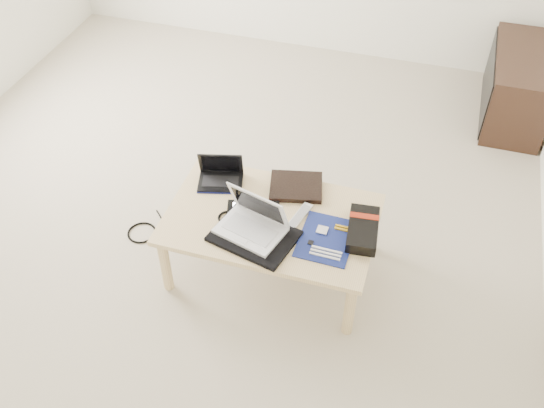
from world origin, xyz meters
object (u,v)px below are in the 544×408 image
(media_cabinet, at_px, (516,86))
(netbook, at_px, (221,176))
(coffee_table, at_px, (271,224))
(gpu_box, at_px, (363,230))
(white_laptop, at_px, (253,222))

(media_cabinet, bearing_deg, netbook, -132.83)
(coffee_table, xyz_separation_m, gpu_box, (0.48, 0.02, 0.08))
(netbook, height_order, white_laptop, white_laptop)
(coffee_table, bearing_deg, gpu_box, 2.42)
(coffee_table, relative_size, netbook, 3.91)
(coffee_table, distance_m, media_cabinet, 2.31)
(gpu_box, bearing_deg, white_laptop, -165.41)
(netbook, bearing_deg, coffee_table, -28.78)
(media_cabinet, bearing_deg, gpu_box, -112.18)
(media_cabinet, xyz_separation_m, white_laptop, (-1.32, -2.05, 0.22))
(netbook, bearing_deg, white_laptop, -47.01)
(netbook, relative_size, gpu_box, 0.89)
(gpu_box, bearing_deg, coffee_table, -177.58)
(netbook, relative_size, white_laptop, 0.74)
(media_cabinet, height_order, white_laptop, white_laptop)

